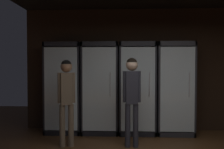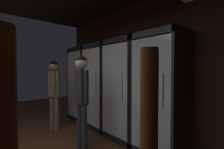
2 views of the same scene
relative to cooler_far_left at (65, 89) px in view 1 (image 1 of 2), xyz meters
name	(u,v)px [view 1 (image 1 of 2)]	position (x,y,z in m)	size (l,w,h in m)	color
wall_back	(154,69)	(2.03, 0.30, 0.43)	(6.00, 0.06, 2.80)	black
cooler_far_left	(65,89)	(0.00, 0.00, 0.00)	(0.78, 0.62, 1.99)	black
cooler_left	(101,89)	(0.81, 0.00, -0.01)	(0.78, 0.62, 1.99)	black
cooler_center	(137,89)	(1.61, 0.00, 0.00)	(0.78, 0.62, 1.99)	black
cooler_right	(174,89)	(2.42, 0.00, 0.00)	(0.78, 0.62, 1.99)	#2B2B30
shopper_near	(132,90)	(1.46, -0.94, 0.06)	(0.32, 0.21, 1.62)	#2D2D38
shopper_far	(66,93)	(0.28, -0.97, 0.01)	(0.30, 0.21, 1.58)	#72604C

